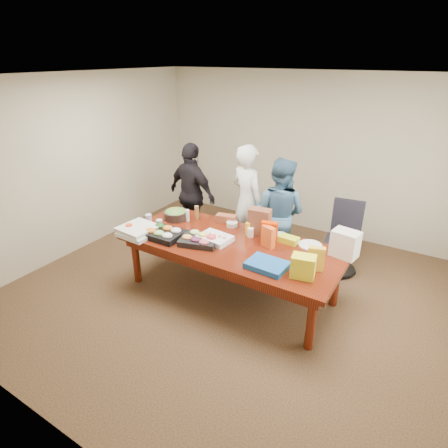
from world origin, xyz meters
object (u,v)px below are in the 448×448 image
Objects in this scene: conference_table at (231,268)px; salad_bowl at (176,215)px; person_right at (279,214)px; person_center at (247,202)px; sheet_cake at (215,238)px; office_chair at (341,241)px.

conference_table is 1.17m from salad_bowl.
conference_table is 1.70× the size of person_right.
person_center is 1.13m from sheet_cake.
person_right reaches higher than conference_table.
salad_bowl is (-0.73, -0.82, -0.07)m from person_center.
salad_bowl is (-2.13, -1.05, 0.30)m from office_chair.
salad_bowl is (-1.06, 0.23, 0.43)m from conference_table.
sheet_cake is 0.91m from salad_bowl.
person_right is 1.15m from sheet_cake.
person_center reaches higher than person_right.
office_chair reaches higher than conference_table.
office_chair is (1.06, 1.28, 0.13)m from conference_table.
sheet_cake is (-0.40, -1.08, -0.04)m from person_right.
salad_bowl reaches higher than sheet_cake.
salad_bowl is at bearing 167.87° from conference_table.
sheet_cake is at bearing 70.66° from person_right.
sheet_cake is (-1.26, -1.35, 0.28)m from office_chair.
person_center reaches higher than salad_bowl.
office_chair is 2.87× the size of salad_bowl.
office_chair is at bearing -162.14° from person_right.
person_center is 0.54m from person_right.
person_center is at bearing -2.87° from person_right.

